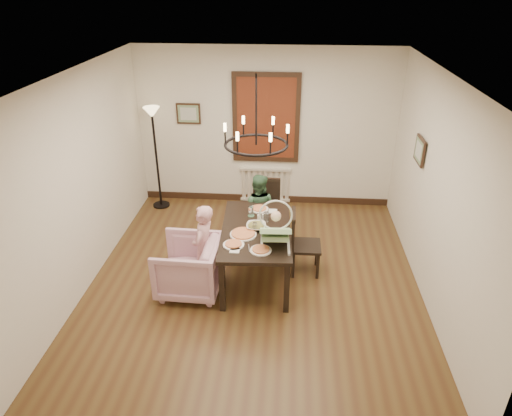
# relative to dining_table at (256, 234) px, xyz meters

# --- Properties ---
(room_shell) EXTENTS (4.51, 5.00, 2.81)m
(room_shell) POSITION_rel_dining_table_xyz_m (-0.02, 0.26, 0.72)
(room_shell) COLOR brown
(room_shell) RESTS_ON ground
(dining_table) EXTENTS (1.00, 1.68, 0.77)m
(dining_table) POSITION_rel_dining_table_xyz_m (0.00, 0.00, 0.00)
(dining_table) COLOR black
(dining_table) RESTS_ON room_shell
(chair_far) EXTENTS (0.45, 0.45, 0.98)m
(chair_far) POSITION_rel_dining_table_xyz_m (0.06, 1.05, -0.19)
(chair_far) COLOR black
(chair_far) RESTS_ON room_shell
(chair_right) EXTENTS (0.42, 0.42, 0.94)m
(chair_right) POSITION_rel_dining_table_xyz_m (0.69, 0.17, -0.21)
(chair_right) COLOR black
(chair_right) RESTS_ON room_shell
(armchair) EXTENTS (0.86, 0.83, 0.75)m
(armchair) POSITION_rel_dining_table_xyz_m (-0.86, -0.40, -0.31)
(armchair) COLOR #D09FB2
(armchair) RESTS_ON room_shell
(elderly_woman) EXTENTS (0.30, 0.40, 1.01)m
(elderly_woman) POSITION_rel_dining_table_xyz_m (-0.67, -0.28, -0.18)
(elderly_woman) COLOR #CE9196
(elderly_woman) RESTS_ON room_shell
(seated_man) EXTENTS (0.52, 0.43, 0.95)m
(seated_man) POSITION_rel_dining_table_xyz_m (-0.04, 0.94, -0.21)
(seated_man) COLOR #3C6544
(seated_man) RESTS_ON room_shell
(baby_bouncer) EXTENTS (0.47, 0.64, 0.40)m
(baby_bouncer) POSITION_rel_dining_table_xyz_m (0.27, -0.35, 0.29)
(baby_bouncer) COLOR #9CC98B
(baby_bouncer) RESTS_ON dining_table
(salad_bowl) EXTENTS (0.32, 0.32, 0.08)m
(salad_bowl) POSITION_rel_dining_table_xyz_m (-0.00, -0.00, 0.12)
(salad_bowl) COLOR white
(salad_bowl) RESTS_ON dining_table
(pizza_platter) EXTENTS (0.35, 0.35, 0.04)m
(pizza_platter) POSITION_rel_dining_table_xyz_m (-0.15, -0.19, 0.11)
(pizza_platter) COLOR tan
(pizza_platter) RESTS_ON dining_table
(drinking_glass) EXTENTS (0.06, 0.06, 0.13)m
(drinking_glass) POSITION_rel_dining_table_xyz_m (-0.01, -0.08, 0.15)
(drinking_glass) COLOR silver
(drinking_glass) RESTS_ON dining_table
(window_blinds) EXTENTS (1.00, 0.03, 1.40)m
(window_blinds) POSITION_rel_dining_table_xyz_m (-0.02, 2.35, 0.92)
(window_blinds) COLOR maroon
(window_blinds) RESTS_ON room_shell
(radiator) EXTENTS (0.92, 0.12, 0.62)m
(radiator) POSITION_rel_dining_table_xyz_m (-0.02, 2.37, -0.33)
(radiator) COLOR silver
(radiator) RESTS_ON room_shell
(picture_back) EXTENTS (0.42, 0.03, 0.36)m
(picture_back) POSITION_rel_dining_table_xyz_m (-1.37, 2.36, 0.97)
(picture_back) COLOR black
(picture_back) RESTS_ON room_shell
(picture_right) EXTENTS (0.03, 0.42, 0.36)m
(picture_right) POSITION_rel_dining_table_xyz_m (2.19, 0.79, 0.97)
(picture_right) COLOR black
(picture_right) RESTS_ON room_shell
(floor_lamp) EXTENTS (0.30, 0.30, 1.80)m
(floor_lamp) POSITION_rel_dining_table_xyz_m (-1.92, 2.04, 0.22)
(floor_lamp) COLOR black
(floor_lamp) RESTS_ON room_shell
(chandelier) EXTENTS (0.80, 0.80, 0.04)m
(chandelier) POSITION_rel_dining_table_xyz_m (-0.00, -0.00, 1.27)
(chandelier) COLOR black
(chandelier) RESTS_ON room_shell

